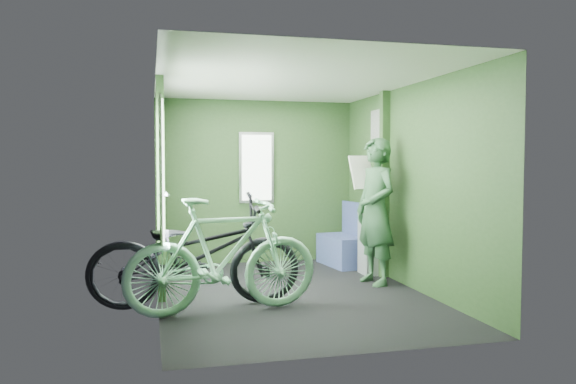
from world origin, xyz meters
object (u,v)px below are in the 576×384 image
bicycle_mint (224,314)px  bench_seat (345,247)px  waste_box (371,243)px  bicycle_black (196,308)px  passenger (375,211)px

bicycle_mint → bench_seat: bench_seat is taller
bench_seat → bicycle_mint: bearing=-140.0°
bicycle_mint → waste_box: 2.56m
waste_box → bicycle_black: bearing=-152.7°
bicycle_black → bench_seat: (2.19, 1.84, 0.26)m
bicycle_black → bicycle_mint: (0.24, -0.27, 0.00)m
bicycle_black → bench_seat: size_ratio=2.36×
bicycle_mint → bench_seat: (1.95, 2.11, 0.26)m
passenger → bicycle_black: bearing=-85.2°
bicycle_mint → waste_box: (2.06, 1.46, 0.40)m
bicycle_mint → bench_seat: bearing=-49.7°
bicycle_black → bicycle_mint: size_ratio=1.11×
bicycle_black → bicycle_mint: bicycle_black is taller
bicycle_mint → passenger: 2.26m
bench_seat → waste_box: bearing=-87.2°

